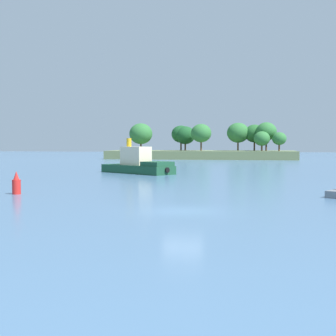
% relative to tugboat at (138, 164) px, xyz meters
% --- Properties ---
extents(ground_plane, '(400.00, 400.00, 0.00)m').
position_rel_tugboat_xyz_m(ground_plane, '(11.23, -35.15, -1.25)').
color(ground_plane, '#476B8E').
extents(treeline_island, '(50.43, 15.53, 9.83)m').
position_rel_tugboat_xyz_m(treeline_island, '(3.60, 62.94, 2.26)').
color(treeline_island, '#66754C').
rests_on(treeline_island, ground).
extents(tugboat, '(11.77, 9.83, 4.95)m').
position_rel_tugboat_xyz_m(tugboat, '(0.00, 0.00, 0.00)').
color(tugboat, '#19472D').
rests_on(tugboat, ground).
extents(channel_buoy_red, '(0.70, 0.70, 1.90)m').
position_rel_tugboat_xyz_m(channel_buoy_red, '(-3.69, -27.95, -0.44)').
color(channel_buoy_red, red).
rests_on(channel_buoy_red, ground).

